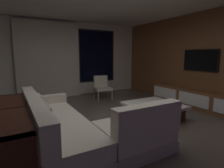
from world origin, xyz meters
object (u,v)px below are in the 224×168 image
object	(u,v)px
book_stack_on_coffee_table	(159,103)
accent_chair_near_window	(102,86)
console_table_behind_couch	(13,129)
coffee_table	(154,111)
mounted_tv	(200,60)
media_console	(199,100)
sectional_couch	(76,128)

from	to	relation	value
book_stack_on_coffee_table	accent_chair_near_window	xyz separation A→B (m)	(-0.19, 2.56, 0.04)
book_stack_on_coffee_table	console_table_behind_couch	world-z (taller)	console_table_behind_couch
coffee_table	console_table_behind_couch	distance (m)	2.93
mounted_tv	coffee_table	bearing A→B (deg)	-175.16
coffee_table	media_console	world-z (taller)	media_console
book_stack_on_coffee_table	console_table_behind_couch	xyz separation A→B (m)	(-2.96, -0.07, 0.03)
accent_chair_near_window	console_table_behind_couch	bearing A→B (deg)	-136.49
coffee_table	book_stack_on_coffee_table	distance (m)	0.24
sectional_couch	media_console	bearing A→B (deg)	4.33
book_stack_on_coffee_table	media_console	xyz separation A→B (m)	(1.59, 0.08, -0.14)
media_console	mounted_tv	world-z (taller)	mounted_tv
accent_chair_near_window	book_stack_on_coffee_table	bearing A→B (deg)	-85.82
book_stack_on_coffee_table	accent_chair_near_window	world-z (taller)	accent_chair_near_window
coffee_table	console_table_behind_couch	size ratio (longest dim) A/B	0.55
book_stack_on_coffee_table	sectional_couch	bearing A→B (deg)	-174.51
accent_chair_near_window	sectional_couch	bearing A→B (deg)	-123.99
book_stack_on_coffee_table	console_table_behind_couch	distance (m)	2.96
mounted_tv	book_stack_on_coffee_table	bearing A→B (deg)	-171.15
accent_chair_near_window	mounted_tv	distance (m)	3.15
book_stack_on_coffee_table	media_console	size ratio (longest dim) A/B	0.08
coffee_table	media_console	size ratio (longest dim) A/B	0.37
coffee_table	console_table_behind_couch	bearing A→B (deg)	-176.24
coffee_table	book_stack_on_coffee_table	size ratio (longest dim) A/B	4.84
book_stack_on_coffee_table	mounted_tv	distance (m)	2.03
coffee_table	accent_chair_near_window	world-z (taller)	accent_chair_near_window
accent_chair_near_window	console_table_behind_couch	world-z (taller)	accent_chair_near_window
book_stack_on_coffee_table	coffee_table	bearing A→B (deg)	112.09
sectional_couch	media_console	world-z (taller)	sectional_couch
accent_chair_near_window	media_console	xyz separation A→B (m)	(1.78, -2.48, -0.18)
mounted_tv	console_table_behind_couch	size ratio (longest dim) A/B	0.50
sectional_couch	mounted_tv	world-z (taller)	mounted_tv
book_stack_on_coffee_table	mounted_tv	size ratio (longest dim) A/B	0.23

